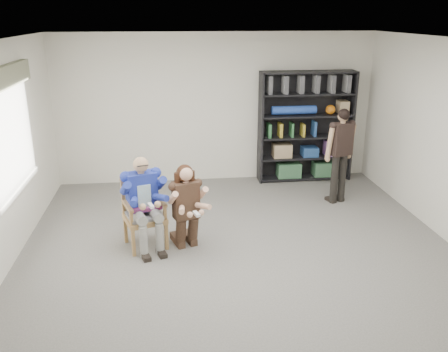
{
  "coord_description": "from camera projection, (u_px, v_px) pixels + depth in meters",
  "views": [
    {
      "loc": [
        -0.92,
        -5.33,
        3.11
      ],
      "look_at": [
        -0.2,
        0.6,
        1.05
      ],
      "focal_mm": 38.0,
      "sensor_mm": 36.0,
      "label": 1
    }
  ],
  "objects": [
    {
      "name": "standing_man",
      "position": [
        340.0,
        157.0,
        7.98
      ],
      "size": [
        0.57,
        0.43,
        1.64
      ],
      "primitive_type": null,
      "rotation": [
        0.0,
        0.0,
        0.34
      ],
      "color": "black",
      "rests_on": "floor"
    },
    {
      "name": "seated_man",
      "position": [
        144.0,
        203.0,
        6.47
      ],
      "size": [
        0.78,
        0.92,
        1.31
      ],
      "primitive_type": null,
      "rotation": [
        0.0,
        0.0,
        0.31
      ],
      "color": "#1A2E9A",
      "rests_on": "floor"
    },
    {
      "name": "kneeling_woman",
      "position": [
        187.0,
        208.0,
        6.45
      ],
      "size": [
        0.72,
        0.92,
        1.2
      ],
      "primitive_type": null,
      "rotation": [
        0.0,
        0.0,
        0.31
      ],
      "color": "#34231B",
      "rests_on": "floor"
    },
    {
      "name": "bookshelf",
      "position": [
        306.0,
        127.0,
        9.05
      ],
      "size": [
        1.8,
        0.38,
        2.1
      ],
      "primitive_type": null,
      "color": "black",
      "rests_on": "floor"
    },
    {
      "name": "armchair",
      "position": [
        145.0,
        213.0,
        6.52
      ],
      "size": [
        0.73,
        0.71,
        1.01
      ],
      "primitive_type": null,
      "rotation": [
        0.0,
        0.0,
        0.31
      ],
      "color": "#A67D44",
      "rests_on": "floor"
    },
    {
      "name": "room_shell",
      "position": [
        247.0,
        164.0,
        5.67
      ],
      "size": [
        6.0,
        7.0,
        2.8
      ],
      "primitive_type": null,
      "color": "white",
      "rests_on": "ground"
    },
    {
      "name": "window_left",
      "position": [
        12.0,
        132.0,
        6.2
      ],
      "size": [
        0.16,
        2.0,
        1.75
      ],
      "primitive_type": null,
      "color": "white",
      "rests_on": "room_shell"
    },
    {
      "name": "floor",
      "position": [
        245.0,
        267.0,
        6.12
      ],
      "size": [
        6.0,
        7.0,
        0.01
      ],
      "primitive_type": "cube",
      "color": "#5E5C57",
      "rests_on": "ground"
    }
  ]
}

